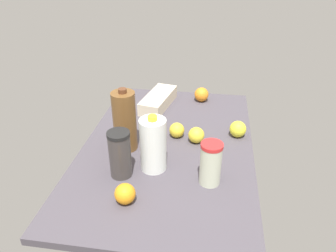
% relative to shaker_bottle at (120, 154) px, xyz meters
% --- Properties ---
extents(countertop, '(1.20, 0.76, 0.03)m').
position_rel_shaker_bottle_xyz_m(countertop, '(0.24, -0.15, -0.11)').
color(countertop, '#47424A').
rests_on(countertop, ground).
extents(shaker_bottle, '(0.09, 0.09, 0.19)m').
position_rel_shaker_bottle_xyz_m(shaker_bottle, '(0.00, 0.00, 0.00)').
color(shaker_bottle, '#3E3937').
rests_on(shaker_bottle, countertop).
extents(milk_jug, '(0.11, 0.11, 0.24)m').
position_rel_shaker_bottle_xyz_m(milk_jug, '(0.06, -0.12, 0.01)').
color(milk_jug, white).
rests_on(milk_jug, countertop).
extents(chocolate_milk_jug, '(0.10, 0.10, 0.29)m').
position_rel_shaker_bottle_xyz_m(chocolate_milk_jug, '(0.19, 0.03, 0.04)').
color(chocolate_milk_jug, brown).
rests_on(chocolate_milk_jug, countertop).
extents(tumbler_cup, '(0.08, 0.08, 0.18)m').
position_rel_shaker_bottle_xyz_m(tumbler_cup, '(0.01, -0.35, -0.01)').
color(tumbler_cup, beige).
rests_on(tumbler_cup, countertop).
extents(egg_carton, '(0.32, 0.17, 0.07)m').
position_rel_shaker_bottle_xyz_m(egg_carton, '(0.62, -0.04, -0.06)').
color(egg_carton, beige).
rests_on(egg_carton, countertop).
extents(orange_by_jug, '(0.08, 0.08, 0.08)m').
position_rel_shaker_bottle_xyz_m(orange_by_jug, '(0.73, -0.27, -0.06)').
color(orange_by_jug, orange).
rests_on(orange_by_jug, countertop).
extents(lemon_near_front, '(0.07, 0.07, 0.07)m').
position_rel_shaker_bottle_xyz_m(lemon_near_front, '(0.32, -0.18, -0.06)').
color(lemon_near_front, yellow).
rests_on(lemon_near_front, countertop).
extents(lemon_loose, '(0.07, 0.07, 0.07)m').
position_rel_shaker_bottle_xyz_m(lemon_loose, '(0.28, -0.27, -0.06)').
color(lemon_loose, yellow).
rests_on(lemon_loose, countertop).
extents(orange_far_back, '(0.08, 0.08, 0.08)m').
position_rel_shaker_bottle_xyz_m(orange_far_back, '(-0.15, -0.06, -0.06)').
color(orange_far_back, orange).
rests_on(orange_far_back, countertop).
extents(lemon_beside_bowl, '(0.08, 0.08, 0.08)m').
position_rel_shaker_bottle_xyz_m(lemon_beside_bowl, '(0.36, -0.46, -0.06)').
color(lemon_beside_bowl, yellow).
rests_on(lemon_beside_bowl, countertop).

